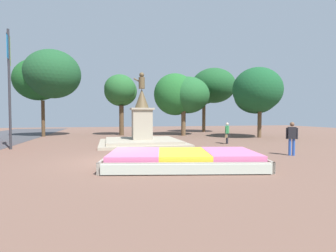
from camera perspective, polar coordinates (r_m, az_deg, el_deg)
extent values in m
plane|color=brown|center=(11.99, -10.67, -7.51)|extent=(71.81, 71.81, 0.00)
cube|color=#38281C|center=(10.67, 3.23, -7.66)|extent=(6.43, 4.15, 0.38)
cube|color=gray|center=(9.13, 4.06, -9.24)|extent=(6.05, 1.30, 0.42)
cube|color=gray|center=(12.22, 2.62, -6.29)|extent=(6.05, 1.30, 0.42)
cube|color=gray|center=(10.85, -13.04, -7.45)|extent=(0.73, 3.20, 0.42)
cube|color=gray|center=(11.32, 18.78, -7.10)|extent=(0.73, 3.20, 0.42)
cube|color=#D86699|center=(10.64, -7.16, -6.11)|extent=(2.44, 3.17, 0.21)
cube|color=yellow|center=(10.62, 3.23, -6.11)|extent=(2.44, 3.17, 0.20)
cube|color=#D86699|center=(10.95, 13.33, -5.88)|extent=(2.44, 3.17, 0.22)
cube|color=#B2BCAD|center=(9.08, 4.09, -9.31)|extent=(5.76, 1.34, 0.34)
cube|color=gray|center=(18.71, -5.69, -3.68)|extent=(5.89, 5.89, 0.18)
cube|color=#9E947F|center=(18.69, -5.69, -3.15)|extent=(4.97, 4.97, 0.18)
cube|color=#9E937F|center=(18.62, -5.70, 0.32)|extent=(1.34, 1.34, 2.09)
cube|color=#9E937F|center=(18.61, -5.72, 3.72)|extent=(1.58, 1.58, 0.12)
cone|color=brown|center=(18.65, -5.73, 6.01)|extent=(1.01, 1.01, 1.37)
cylinder|color=brown|center=(18.75, -5.74, 9.30)|extent=(0.43, 0.43, 0.79)
sphere|color=brown|center=(18.83, -5.75, 11.03)|extent=(0.35, 0.35, 0.35)
cylinder|color=brown|center=(18.88, -6.50, 9.74)|extent=(0.65, 0.45, 0.44)
cylinder|color=#2D2D33|center=(18.37, -31.24, 6.78)|extent=(0.14, 0.14, 7.15)
cube|color=#8CBF2D|center=(19.05, -31.24, 13.84)|extent=(0.11, 0.54, 1.77)
cylinder|color=#2D2D33|center=(19.25, -31.30, 16.41)|extent=(0.15, 0.68, 0.03)
cube|color=#1972B2|center=(18.43, -31.57, 14.60)|extent=(0.11, 0.51, 1.38)
cylinder|color=#2D2D33|center=(18.59, -31.62, 16.67)|extent=(0.14, 0.65, 0.03)
cylinder|color=black|center=(19.40, 12.79, -2.64)|extent=(0.13, 0.13, 0.76)
cylinder|color=black|center=(19.22, 12.69, -2.69)|extent=(0.13, 0.13, 0.76)
cube|color=#338C4C|center=(19.27, 12.76, -0.74)|extent=(0.40, 0.44, 0.54)
cylinder|color=#338C4C|center=(19.50, 12.89, -0.79)|extent=(0.09, 0.09, 0.51)
cylinder|color=#338C4C|center=(19.03, 12.62, -0.86)|extent=(0.09, 0.09, 0.51)
sphere|color=beige|center=(19.25, 12.77, 0.44)|extent=(0.20, 0.20, 0.20)
cube|color=olive|center=(19.00, 12.57, -2.17)|extent=(0.26, 0.30, 0.22)
cylinder|color=#264CA5|center=(14.76, 25.67, -4.18)|extent=(0.13, 0.13, 0.85)
cylinder|color=#264CA5|center=(14.72, 24.98, -4.19)|extent=(0.13, 0.13, 0.85)
cube|color=black|center=(14.68, 25.37, -1.36)|extent=(0.44, 0.37, 0.60)
cylinder|color=black|center=(14.73, 26.29, -1.48)|extent=(0.09, 0.09, 0.57)
cylinder|color=black|center=(14.63, 24.45, -1.47)|extent=(0.09, 0.09, 0.57)
sphere|color=brown|center=(14.66, 25.40, 0.37)|extent=(0.22, 0.22, 0.22)
cylinder|color=#4C3823|center=(27.23, -10.09, 1.21)|extent=(0.46, 0.46, 3.06)
ellipsoid|color=#235929|center=(27.07, -10.41, 8.02)|extent=(3.12, 2.85, 2.84)
ellipsoid|color=#265C27|center=(27.82, -10.25, 7.47)|extent=(3.35, 3.10, 3.11)
cylinder|color=#4C3823|center=(27.92, -25.53, 1.48)|extent=(0.32, 0.32, 3.48)
ellipsoid|color=#195021|center=(28.77, -26.39, 9.06)|extent=(4.66, 3.99, 4.06)
ellipsoid|color=#1B4A27|center=(28.07, -23.85, 10.28)|extent=(5.29, 5.41, 4.66)
cylinder|color=brown|center=(32.63, 7.80, 1.55)|extent=(0.41, 0.41, 3.23)
ellipsoid|color=#164920|center=(32.28, 9.01, 8.62)|extent=(4.40, 4.42, 3.82)
ellipsoid|color=#184A24|center=(31.96, 7.74, 7.82)|extent=(4.34, 3.93, 3.44)
ellipsoid|color=#1B4C25|center=(32.34, 9.87, 8.65)|extent=(5.27, 5.34, 4.17)
cylinder|color=brown|center=(25.57, 19.29, 0.37)|extent=(0.36, 0.36, 2.45)
ellipsoid|color=#164C27|center=(24.84, 18.90, 7.50)|extent=(4.42, 4.17, 3.95)
ellipsoid|color=#164826|center=(26.54, 18.59, 6.34)|extent=(4.10, 4.06, 3.50)
cylinder|color=brown|center=(26.53, 3.38, 0.81)|extent=(0.45, 0.45, 2.69)
ellipsoid|color=#205D27|center=(27.14, 1.55, 6.89)|extent=(4.37, 3.88, 4.29)
ellipsoid|color=#20582A|center=(27.50, 4.27, 6.72)|extent=(4.51, 4.88, 3.80)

